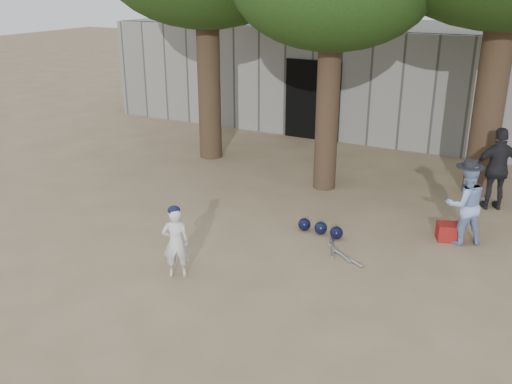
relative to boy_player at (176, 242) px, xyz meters
The scene contains 8 objects.
ground 0.78m from the boy_player, 94.78° to the left, with size 70.00×70.00×0.00m, color #937C5E.
boy_player is the anchor object (origin of this frame).
spectator_blue 4.88m from the boy_player, 41.51° to the left, with size 0.68×0.53×1.41m, color #96AFE7.
spectator_dark 6.50m from the boy_player, 52.49° to the left, with size 0.96×0.40×1.64m, color black.
red_bag 4.77m from the boy_player, 43.16° to the left, with size 0.42×0.32×0.30m, color #9D2315.
back_building 10.92m from the boy_player, 90.25° to the left, with size 16.00×5.24×3.00m.
helmet_row 2.82m from the boy_player, 60.09° to the left, with size 0.87×0.31×0.23m.
bat_pile 2.74m from the boy_player, 42.81° to the left, with size 0.84×0.79×0.06m.
Camera 1 is at (4.72, -6.85, 4.29)m, focal length 40.00 mm.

